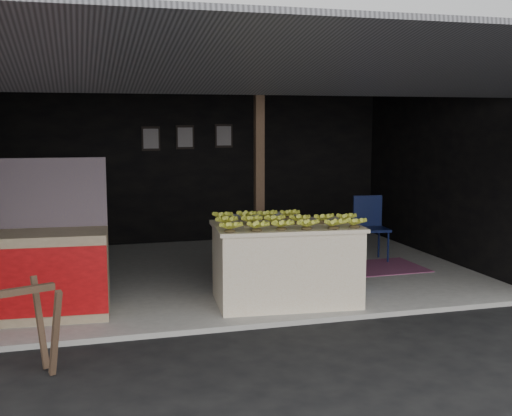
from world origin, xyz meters
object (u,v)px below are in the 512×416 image
object	(u,v)px
sawhorse	(7,324)
water_barrel	(346,271)
banana_table	(286,263)
white_crate	(266,251)
plastic_chair	(370,222)
neighbor_stall	(29,271)

from	to	relation	value
sawhorse	water_barrel	world-z (taller)	sawhorse
sawhorse	banana_table	bearing A→B (deg)	6.00
white_crate	sawhorse	world-z (taller)	white_crate
sawhorse	white_crate	bearing A→B (deg)	17.28
banana_table	plastic_chair	world-z (taller)	plastic_chair
banana_table	neighbor_stall	xyz separation A→B (m)	(-2.90, 0.21, 0.05)
neighbor_stall	sawhorse	size ratio (longest dim) A/B	1.88
neighbor_stall	sawhorse	bearing A→B (deg)	-88.41
white_crate	sawhorse	distance (m)	3.77
white_crate	neighbor_stall	distance (m)	2.96
banana_table	sawhorse	xyz separation A→B (m)	(-2.97, -1.50, -0.02)
banana_table	water_barrel	bearing A→B (deg)	27.93
neighbor_stall	water_barrel	world-z (taller)	neighbor_stall
neighbor_stall	water_barrel	bearing A→B (deg)	6.80
white_crate	neighbor_stall	size ratio (longest dim) A/B	0.53
neighbor_stall	banana_table	bearing A→B (deg)	-0.16
water_barrel	banana_table	bearing A→B (deg)	-157.21
banana_table	white_crate	size ratio (longest dim) A/B	1.92
banana_table	white_crate	xyz separation A→B (m)	(-0.00, 0.83, -0.01)
white_crate	banana_table	bearing A→B (deg)	-94.97
banana_table	plastic_chair	distance (m)	2.81
banana_table	sawhorse	bearing A→B (deg)	-148.05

